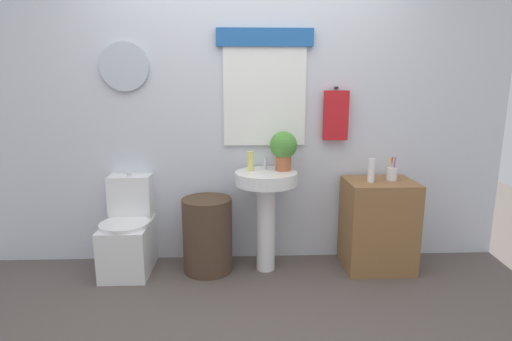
# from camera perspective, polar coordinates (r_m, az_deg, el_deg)

# --- Properties ---
(ground_plane) EXTENTS (8.00, 8.00, 0.00)m
(ground_plane) POSITION_cam_1_polar(r_m,az_deg,el_deg) (2.67, -1.10, -21.65)
(ground_plane) COLOR #564C47
(back_wall) EXTENTS (4.40, 0.18, 2.60)m
(back_wall) POSITION_cam_1_polar(r_m,az_deg,el_deg) (3.38, -1.59, 9.01)
(back_wall) COLOR silver
(back_wall) RESTS_ON ground_plane
(toilet) EXTENTS (0.38, 0.51, 0.78)m
(toilet) POSITION_cam_1_polar(r_m,az_deg,el_deg) (3.44, -17.55, -8.71)
(toilet) COLOR white
(toilet) RESTS_ON ground_plane
(laundry_hamper) EXTENTS (0.40, 0.40, 0.60)m
(laundry_hamper) POSITION_cam_1_polar(r_m,az_deg,el_deg) (3.30, -6.87, -9.01)
(laundry_hamper) COLOR #4C3828
(laundry_hamper) RESTS_ON ground_plane
(pedestal_sink) EXTENTS (0.49, 0.49, 0.81)m
(pedestal_sink) POSITION_cam_1_polar(r_m,az_deg,el_deg) (3.20, 1.42, -3.96)
(pedestal_sink) COLOR white
(pedestal_sink) RESTS_ON ground_plane
(faucet) EXTENTS (0.03, 0.03, 0.10)m
(faucet) POSITION_cam_1_polar(r_m,az_deg,el_deg) (3.26, 1.31, 1.10)
(faucet) COLOR silver
(faucet) RESTS_ON pedestal_sink
(wooden_cabinet) EXTENTS (0.54, 0.44, 0.73)m
(wooden_cabinet) POSITION_cam_1_polar(r_m,az_deg,el_deg) (3.45, 16.83, -7.34)
(wooden_cabinet) COLOR olive
(wooden_cabinet) RESTS_ON ground_plane
(soap_bottle) EXTENTS (0.05, 0.05, 0.15)m
(soap_bottle) POSITION_cam_1_polar(r_m,az_deg,el_deg) (3.18, -0.77, 1.33)
(soap_bottle) COLOR #DBD166
(soap_bottle) RESTS_ON pedestal_sink
(potted_plant) EXTENTS (0.22, 0.22, 0.31)m
(potted_plant) POSITION_cam_1_polar(r_m,az_deg,el_deg) (3.19, 3.90, 3.22)
(potted_plant) COLOR #AD5B38
(potted_plant) RESTS_ON pedestal_sink
(lotion_bottle) EXTENTS (0.05, 0.05, 0.19)m
(lotion_bottle) POSITION_cam_1_polar(r_m,az_deg,el_deg) (3.27, 15.99, 0.00)
(lotion_bottle) COLOR white
(lotion_bottle) RESTS_ON wooden_cabinet
(toothbrush_cup) EXTENTS (0.08, 0.08, 0.19)m
(toothbrush_cup) POSITION_cam_1_polar(r_m,az_deg,el_deg) (3.39, 18.65, -0.42)
(toothbrush_cup) COLOR silver
(toothbrush_cup) RESTS_ON wooden_cabinet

